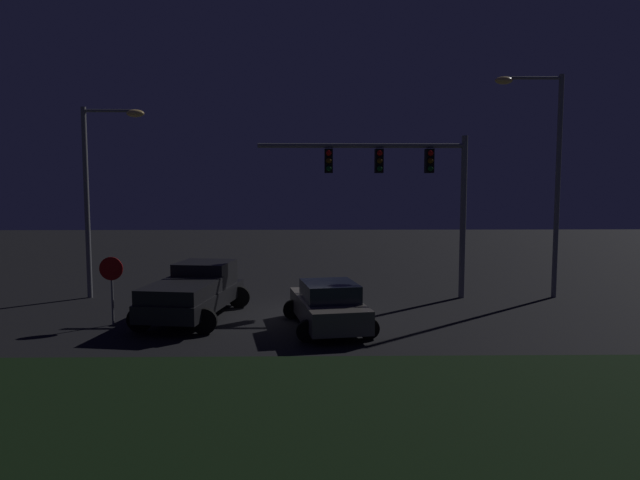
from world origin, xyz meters
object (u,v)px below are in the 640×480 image
pickup_truck (196,289)px  traffic_signal_gantry (403,176)px  street_lamp_left (99,178)px  stop_sign (112,277)px  car_sedan (328,306)px  street_lamp_right (546,160)px

pickup_truck → traffic_signal_gantry: size_ratio=0.68×
street_lamp_left → stop_sign: 6.07m
car_sedan → pickup_truck: bearing=60.1°
pickup_truck → stop_sign: size_ratio=2.53×
traffic_signal_gantry → stop_sign: bearing=-156.3°
street_lamp_left → street_lamp_right: street_lamp_right is taller
traffic_signal_gantry → street_lamp_left: 12.12m
pickup_truck → traffic_signal_gantry: (7.62, 3.40, 3.90)m
street_lamp_left → stop_sign: size_ratio=3.42×
street_lamp_left → traffic_signal_gantry: bearing=-1.3°
street_lamp_left → car_sedan: bearing=-30.5°
traffic_signal_gantry → stop_sign: size_ratio=3.73×
street_lamp_right → stop_sign: size_ratio=3.99×
car_sedan → traffic_signal_gantry: size_ratio=0.56×
car_sedan → street_lamp_left: street_lamp_left is taller
pickup_truck → street_lamp_left: bearing=59.6°
car_sedan → stop_sign: stop_sign is taller
car_sedan → traffic_signal_gantry: traffic_signal_gantry is taller
pickup_truck → car_sedan: (4.50, -1.63, -0.26)m
car_sedan → street_lamp_right: 11.25m
car_sedan → street_lamp_left: (-9.00, 5.30, 4.09)m
traffic_signal_gantry → street_lamp_left: size_ratio=1.09×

